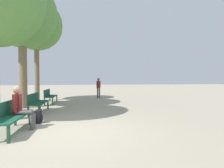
{
  "coord_description": "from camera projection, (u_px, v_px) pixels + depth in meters",
  "views": [
    {
      "loc": [
        0.46,
        -4.96,
        1.48
      ],
      "look_at": [
        2.25,
        5.66,
        1.17
      ],
      "focal_mm": 28.0,
      "sensor_mm": 36.0,
      "label": 1
    }
  ],
  "objects": [
    {
      "name": "bench_row_1",
      "position": [
        37.0,
        101.0,
        7.72
      ],
      "size": [
        0.53,
        1.73,
        0.85
      ],
      "color": "#144733",
      "rests_on": "ground_plane"
    },
    {
      "name": "tree_row_2",
      "position": [
        36.0,
        25.0,
        11.59
      ],
      "size": [
        3.39,
        3.39,
        6.78
      ],
      "color": "#7A664C",
      "rests_on": "ground_plane"
    },
    {
      "name": "ground_plane",
      "position": [
        66.0,
        132.0,
        4.86
      ],
      "size": [
        80.0,
        80.0,
        0.0
      ],
      "primitive_type": "plane",
      "color": "gray"
    },
    {
      "name": "backpack",
      "position": [
        38.0,
        117.0,
        5.91
      ],
      "size": [
        0.22,
        0.33,
        0.43
      ],
      "color": "black",
      "rests_on": "ground_plane"
    },
    {
      "name": "person_seated",
      "position": [
        22.0,
        106.0,
        5.09
      ],
      "size": [
        0.59,
        0.34,
        1.28
      ],
      "color": "#4C4C4C",
      "rests_on": "ground_plane"
    },
    {
      "name": "bench_row_0",
      "position": [
        8.0,
        115.0,
        4.76
      ],
      "size": [
        0.53,
        1.73,
        0.85
      ],
      "color": "#144733",
      "rests_on": "ground_plane"
    },
    {
      "name": "tree_row_1",
      "position": [
        22.0,
        14.0,
        8.85
      ],
      "size": [
        3.48,
        3.48,
        6.58
      ],
      "color": "#7A664C",
      "rests_on": "ground_plane"
    },
    {
      "name": "pedestrian_near",
      "position": [
        98.0,
        87.0,
        13.45
      ],
      "size": [
        0.32,
        0.27,
        1.56
      ],
      "color": "#4C4C4C",
      "rests_on": "ground_plane"
    },
    {
      "name": "bench_row_2",
      "position": [
        50.0,
        95.0,
        10.67
      ],
      "size": [
        0.53,
        1.73,
        0.85
      ],
      "color": "#144733",
      "rests_on": "ground_plane"
    }
  ]
}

